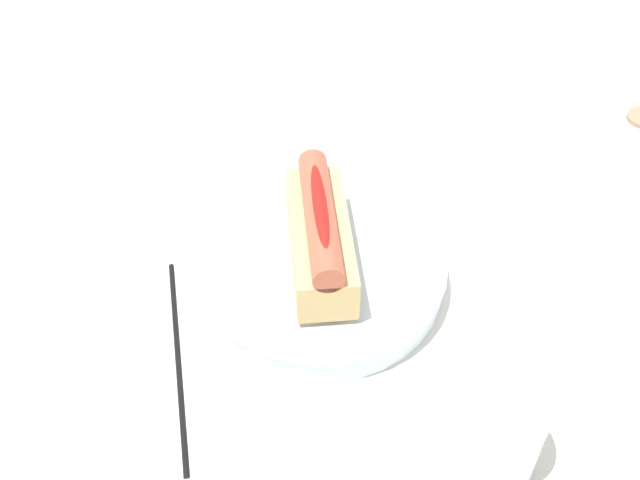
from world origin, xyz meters
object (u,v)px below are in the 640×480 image
Objects in this scene: water_glass at (494,431)px; chopstick_near at (178,357)px; serving_bowl at (320,269)px; hotdog_front at (320,233)px; paper_towel_roll at (623,178)px.

water_glass is 0.41× the size of chopstick_near.
serving_bowl is 0.15m from chopstick_near.
paper_towel_roll reaches higher than hotdog_front.
paper_towel_roll reaches higher than chopstick_near.
hotdog_front is 0.72× the size of chopstick_near.
serving_bowl is 1.02× the size of chopstick_near.
water_glass is 0.30m from paper_towel_roll.
serving_bowl is 0.22m from water_glass.
paper_towel_roll reaches higher than water_glass.
serving_bowl is at bearing 114.96° from chopstick_near.
serving_bowl is 2.50× the size of water_glass.
paper_towel_roll is 0.61× the size of chopstick_near.
hotdog_front reaches higher than chopstick_near.
serving_bowl is at bearing -103.60° from paper_towel_roll.
water_glass is (0.22, 0.02, 0.02)m from serving_bowl.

